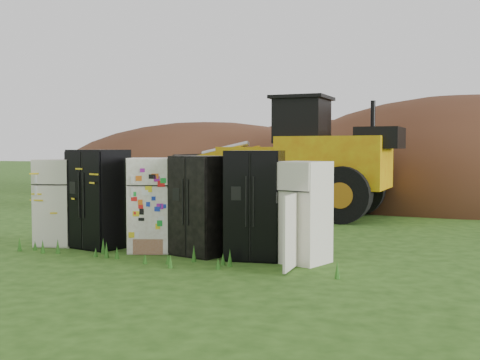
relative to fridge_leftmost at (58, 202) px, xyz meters
The scene contains 11 objects.
ground 2.57m from the fridge_leftmost, ahead, with size 120.00×120.00×0.00m, color #234412.
fridge_leftmost is the anchor object (origin of this frame).
fridge_black_side 0.87m from the fridge_leftmost, ahead, with size 0.93×0.74×1.78m, color black, non-canonical shape.
fridge_sticker 1.96m from the fridge_leftmost, ahead, with size 0.73×0.68×1.64m, color white, non-canonical shape.
fridge_dark_mid 2.92m from the fridge_leftmost, ahead, with size 0.86×0.70×1.68m, color black, non-canonical shape.
fridge_black_right 3.89m from the fridge_leftmost, ahead, with size 0.89×0.74×1.77m, color black, non-canonical shape.
fridge_open_door 4.71m from the fridge_leftmost, ahead, with size 0.73×0.67×1.60m, color silver, non-canonical shape.
wheel_loader 6.67m from the fridge_leftmost, 71.11° to the left, with size 6.57×2.66×3.18m, color gold, non-canonical shape.
dirt_mound_right 14.11m from the fridge_leftmost, 60.79° to the left, with size 14.27×10.46×7.16m, color #422415.
dirt_mound_left 14.97m from the fridge_leftmost, 104.35° to the left, with size 14.53×10.90×5.90m, color #422415.
dirt_mound_back 18.95m from the fridge_leftmost, 82.97° to the left, with size 20.70×13.80×6.33m, color #422415.
Camera 1 is at (4.80, -9.15, 1.80)m, focal length 45.00 mm.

